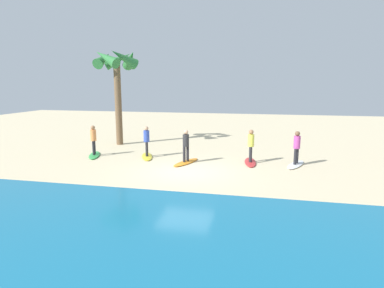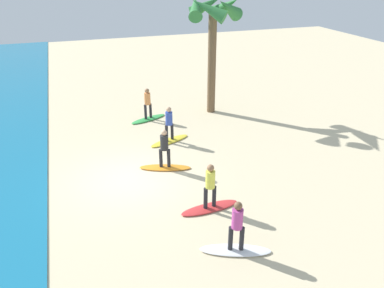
# 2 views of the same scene
# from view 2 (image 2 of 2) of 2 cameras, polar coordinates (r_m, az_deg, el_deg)

# --- Properties ---
(ground_plane) EXTENTS (60.00, 60.00, 0.00)m
(ground_plane) POSITION_cam_2_polar(r_m,az_deg,el_deg) (15.26, -9.43, -5.13)
(ground_plane) COLOR beige
(surfboard_white) EXTENTS (1.29, 2.16, 0.09)m
(surfboard_white) POSITION_cam_2_polar(r_m,az_deg,el_deg) (11.74, 6.47, -15.41)
(surfboard_white) COLOR white
(surfboard_white) RESTS_ON ground
(surfer_white) EXTENTS (0.32, 0.44, 1.64)m
(surfer_white) POSITION_cam_2_polar(r_m,az_deg,el_deg) (11.12, 6.72, -11.55)
(surfer_white) COLOR #232328
(surfer_white) RESTS_ON surfboard_white
(surfboard_red) EXTENTS (0.72, 2.14, 0.09)m
(surfboard_red) POSITION_cam_2_polar(r_m,az_deg,el_deg) (13.36, 2.64, -9.45)
(surfboard_red) COLOR red
(surfboard_red) RESTS_ON ground
(surfer_red) EXTENTS (0.32, 0.46, 1.64)m
(surfer_red) POSITION_cam_2_polar(r_m,az_deg,el_deg) (12.82, 2.72, -5.82)
(surfer_red) COLOR #232328
(surfer_red) RESTS_ON surfboard_red
(surfboard_orange) EXTENTS (1.23, 2.17, 0.09)m
(surfboard_orange) POSITION_cam_2_polar(r_m,az_deg,el_deg) (15.79, -4.02, -3.50)
(surfboard_orange) COLOR orange
(surfboard_orange) RESTS_ON ground
(surfer_orange) EXTENTS (0.32, 0.44, 1.64)m
(surfer_orange) POSITION_cam_2_polar(r_m,az_deg,el_deg) (15.33, -4.13, -0.27)
(surfer_orange) COLOR #232328
(surfer_orange) RESTS_ON surfboard_orange
(surfboard_yellow) EXTENTS (1.29, 2.16, 0.09)m
(surfboard_yellow) POSITION_cam_2_polar(r_m,az_deg,el_deg) (18.07, -3.35, 0.49)
(surfboard_yellow) COLOR yellow
(surfboard_yellow) RESTS_ON ground
(surfer_yellow) EXTENTS (0.32, 0.44, 1.64)m
(surfer_yellow) POSITION_cam_2_polar(r_m,az_deg,el_deg) (17.67, -3.43, 3.40)
(surfer_yellow) COLOR #232328
(surfer_yellow) RESTS_ON surfboard_yellow
(surfboard_green) EXTENTS (1.30, 2.16, 0.09)m
(surfboard_green) POSITION_cam_2_polar(r_m,az_deg,el_deg) (20.69, -6.49, 3.73)
(surfboard_green) COLOR green
(surfboard_green) RESTS_ON ground
(surfer_green) EXTENTS (0.32, 0.44, 1.64)m
(surfer_green) POSITION_cam_2_polar(r_m,az_deg,el_deg) (20.35, -6.63, 6.32)
(surfer_green) COLOR #232328
(surfer_green) RESTS_ON surfboard_green
(palm_tree) EXTENTS (2.88, 3.03, 6.30)m
(palm_tree) POSITION_cam_2_polar(r_m,az_deg,el_deg) (20.53, 3.12, 18.15)
(palm_tree) COLOR brown
(palm_tree) RESTS_ON ground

